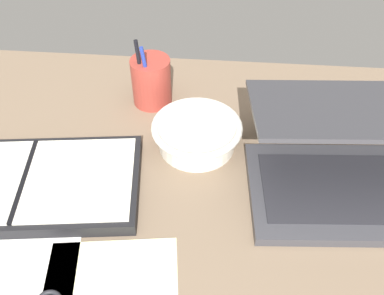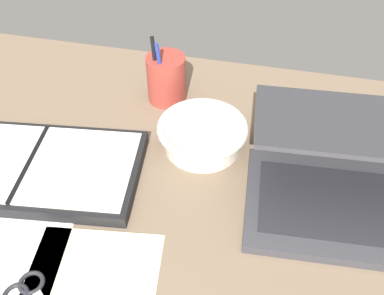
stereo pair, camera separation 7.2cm
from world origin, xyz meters
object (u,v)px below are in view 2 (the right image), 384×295
object	(u,v)px
laptop	(359,179)
pen_cup	(166,79)
planner	(31,167)
bowl	(203,134)

from	to	relation	value
laptop	pen_cup	size ratio (longest dim) A/B	2.50
laptop	pen_cup	distance (cm)	43.33
pen_cup	planner	xyz separation A→B (cm)	(-18.00, -26.84, -3.84)
laptop	planner	bearing A→B (deg)	-177.41
laptop	bowl	distance (cm)	28.68
planner	bowl	bearing A→B (deg)	18.39
laptop	planner	size ratio (longest dim) A/B	0.92
pen_cup	planner	size ratio (longest dim) A/B	0.37
laptop	bowl	xyz separation A→B (cm)	(-27.73, 7.07, -1.89)
laptop	planner	world-z (taller)	laptop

